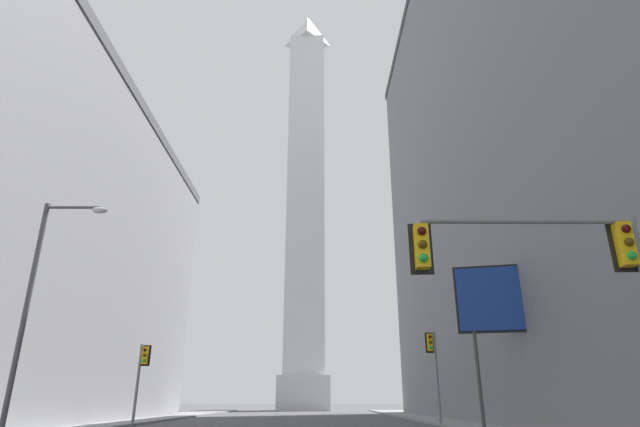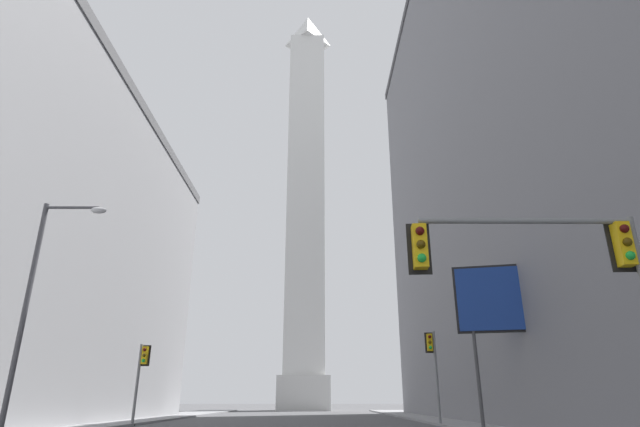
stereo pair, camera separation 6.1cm
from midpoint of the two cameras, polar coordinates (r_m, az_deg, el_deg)
name	(u,v)px [view 2 (the right image)]	position (r m, az deg, el deg)	size (l,w,h in m)	color
building_right	(631,117)	(46.61, 32.01, 9.33)	(28.77, 60.06, 44.50)	slate
obelisk	(306,192)	(85.99, -1.58, 2.51)	(7.80, 7.80, 72.70)	silver
traffic_light_near_right	(562,270)	(13.48, 26.07, -5.81)	(5.80, 0.51, 5.82)	slate
traffic_light_mid_left	(141,371)	(35.41, -19.74, -16.58)	(0.77, 0.50, 4.92)	slate
traffic_light_mid_right	(433,362)	(34.64, 12.90, -16.25)	(0.77, 0.51, 5.77)	slate
street_lamp	(38,291)	(22.19, -29.46, -7.72)	(2.58, 0.36, 9.03)	#4C4C51
billboard_sign	(501,302)	(27.37, 20.08, -9.53)	(4.49, 1.24, 8.11)	#3F3F42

